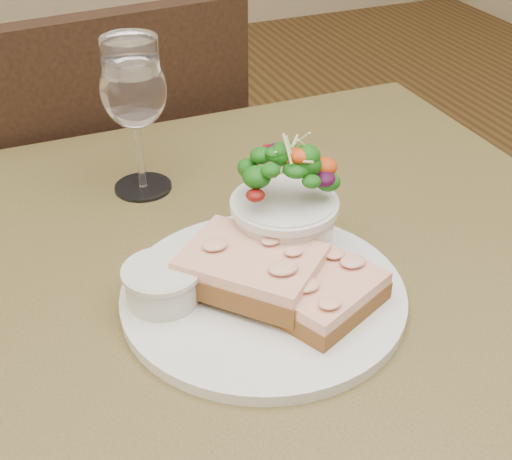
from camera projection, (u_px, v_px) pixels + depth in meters
name	position (u px, v px, depth m)	size (l,w,h in m)	color
cafe_table	(269.00, 350.00, 0.78)	(0.80, 0.80, 0.75)	#41361C
chair_far	(114.00, 291.00, 1.44)	(0.46, 0.46, 0.90)	black
dinner_plate	(263.00, 295.00, 0.69)	(0.28, 0.28, 0.01)	silver
sandwich_front	(326.00, 294.00, 0.66)	(0.13, 0.11, 0.03)	#4F2C15
sandwich_back	(251.00, 268.00, 0.68)	(0.16, 0.16, 0.03)	#4F2C15
ramekin	(162.00, 283.00, 0.67)	(0.07, 0.07, 0.04)	beige
salad_bowl	(284.00, 202.00, 0.71)	(0.10, 0.10, 0.13)	silver
garnish	(160.00, 261.00, 0.71)	(0.05, 0.04, 0.02)	#0C3609
wine_glass	(134.00, 94.00, 0.81)	(0.08, 0.08, 0.18)	white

